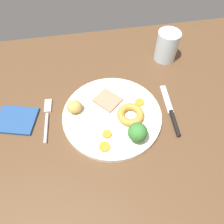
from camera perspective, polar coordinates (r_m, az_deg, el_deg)
name	(u,v)px	position (r cm, az deg, el deg)	size (l,w,h in cm)	color
dining_table	(104,124)	(64.92, -2.06, -2.99)	(120.00, 84.00, 3.60)	brown
dinner_plate	(112,115)	(63.44, 0.00, -0.89)	(28.14, 28.14, 1.40)	silver
meat_slice_main	(108,100)	(65.36, -1.12, 3.06)	(6.86, 6.05, 0.80)	tan
yorkshire_pudding	(130,114)	(61.75, 4.77, -0.63)	(7.51, 7.51, 2.05)	#C68938
roast_potato_left	(74,107)	(63.00, -9.61, 1.30)	(4.25, 3.88, 3.56)	tan
carrot_coin_front	(140,102)	(65.60, 7.10, 2.49)	(2.76, 2.76, 0.41)	orange
carrot_coin_back	(105,147)	(57.41, -1.91, -8.90)	(2.92, 2.92, 0.48)	orange
carrot_coin_side	(106,134)	(59.03, -1.44, -5.72)	(2.44, 2.44, 0.62)	orange
broccoli_floret	(138,132)	(55.94, 6.58, -5.22)	(4.99, 4.99, 6.09)	#8CB766
fork	(47,119)	(65.78, -16.35, -1.75)	(2.48, 15.31, 0.90)	silver
knife	(172,114)	(66.37, 15.04, -0.41)	(2.73, 18.56, 1.20)	black
water_glass	(167,46)	(79.84, 13.89, 16.13)	(7.41, 7.41, 10.21)	silver
folded_napkin	(16,120)	(68.58, -23.39, -1.88)	(11.00, 9.00, 0.80)	navy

